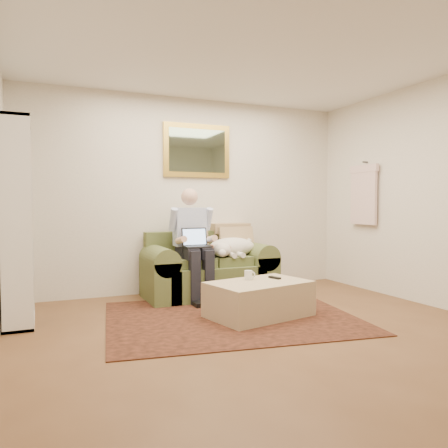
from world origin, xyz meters
TOP-DOWN VIEW (x-y plane):
  - room_shell at (0.00, 0.35)m, footprint 4.51×5.00m
  - rug at (-0.09, 0.95)m, footprint 2.77×2.34m
  - sofa at (0.09, 2.05)m, footprint 1.63×0.83m
  - seated_man at (-0.15, 1.90)m, footprint 0.54×0.77m
  - laptop at (-0.15, 1.84)m, footprint 0.32×0.25m
  - sleeping_dog at (0.38, 1.97)m, footprint 0.67×0.42m
  - ottoman at (0.19, 0.86)m, footprint 1.13×0.85m
  - coffee_mug at (0.14, 1.00)m, footprint 0.08×0.08m
  - tv_remote at (0.44, 0.96)m, footprint 0.09×0.16m
  - bookshelf at (-2.10, 1.60)m, footprint 0.28×0.80m
  - wall_mirror at (0.09, 2.47)m, footprint 0.94×0.04m
  - hanging_shirt at (2.19, 1.60)m, footprint 0.06×0.52m

SIDE VIEW (x-z plane):
  - rug at x=-0.09m, z-range 0.00..0.01m
  - ottoman at x=0.19m, z-range 0.00..0.37m
  - sofa at x=0.09m, z-range -0.21..0.77m
  - tv_remote at x=0.44m, z-range 0.37..0.39m
  - coffee_mug at x=0.14m, z-range 0.37..0.47m
  - sleeping_dog at x=0.38m, z-range 0.50..0.75m
  - seated_man at x=-0.15m, z-range 0.00..1.37m
  - laptop at x=-0.15m, z-range 0.61..0.83m
  - bookshelf at x=-2.10m, z-range 0.00..2.00m
  - room_shell at x=0.00m, z-range 0.00..2.61m
  - hanging_shirt at x=2.19m, z-range 0.90..1.80m
  - wall_mirror at x=0.09m, z-range 1.54..2.26m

